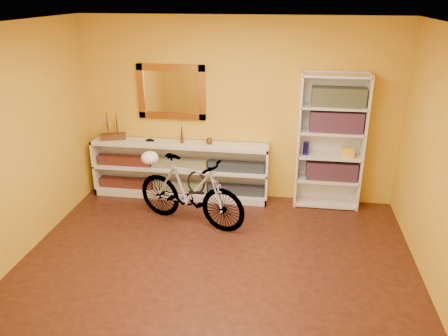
# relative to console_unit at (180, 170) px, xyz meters

# --- Properties ---
(floor) EXTENTS (4.50, 4.00, 0.01)m
(floor) POSITION_rel_console_unit_xyz_m (0.83, -1.81, -0.43)
(floor) COLOR #32160E
(floor) RESTS_ON ground
(ceiling) EXTENTS (4.50, 4.00, 0.01)m
(ceiling) POSITION_rel_console_unit_xyz_m (0.83, -1.81, 2.18)
(ceiling) COLOR silver
(ceiling) RESTS_ON ground
(back_wall) EXTENTS (4.50, 0.01, 2.60)m
(back_wall) POSITION_rel_console_unit_xyz_m (0.83, 0.19, 0.88)
(back_wall) COLOR gold
(back_wall) RESTS_ON ground
(left_wall) EXTENTS (0.01, 4.00, 2.60)m
(left_wall) POSITION_rel_console_unit_xyz_m (-1.43, -1.81, 0.88)
(left_wall) COLOR gold
(left_wall) RESTS_ON ground
(gilt_mirror) EXTENTS (0.98, 0.06, 0.78)m
(gilt_mirror) POSITION_rel_console_unit_xyz_m (-0.12, 0.15, 1.12)
(gilt_mirror) COLOR #92571A
(gilt_mirror) RESTS_ON back_wall
(wall_socket) EXTENTS (0.09, 0.02, 0.09)m
(wall_socket) POSITION_rel_console_unit_xyz_m (1.73, 0.17, -0.17)
(wall_socket) COLOR silver
(wall_socket) RESTS_ON back_wall
(console_unit) EXTENTS (2.60, 0.35, 0.85)m
(console_unit) POSITION_rel_console_unit_xyz_m (0.00, 0.00, 0.00)
(console_unit) COLOR silver
(console_unit) RESTS_ON floor
(cd_row_lower) EXTENTS (2.50, 0.13, 0.14)m
(cd_row_lower) POSITION_rel_console_unit_xyz_m (-0.00, -0.02, -0.26)
(cd_row_lower) COLOR black
(cd_row_lower) RESTS_ON console_unit
(cd_row_upper) EXTENTS (2.50, 0.13, 0.14)m
(cd_row_upper) POSITION_rel_console_unit_xyz_m (-0.00, -0.02, 0.11)
(cd_row_upper) COLOR #1C527F
(cd_row_upper) RESTS_ON console_unit
(model_ship) EXTENTS (0.38, 0.23, 0.42)m
(model_ship) POSITION_rel_console_unit_xyz_m (-0.99, 0.00, 0.64)
(model_ship) COLOR #462813
(model_ship) RESTS_ON console_unit
(toy_car) EXTENTS (0.00, 0.00, 0.00)m
(toy_car) POSITION_rel_console_unit_xyz_m (-0.43, 0.00, 0.43)
(toy_car) COLOR black
(toy_car) RESTS_ON console_unit
(bronze_ornament) EXTENTS (0.05, 0.05, 0.31)m
(bronze_ornament) POSITION_rel_console_unit_xyz_m (0.04, 0.00, 0.58)
(bronze_ornament) COLOR brown
(bronze_ornament) RESTS_ON console_unit
(decorative_orb) EXTENTS (0.10, 0.10, 0.10)m
(decorative_orb) POSITION_rel_console_unit_xyz_m (0.44, 0.00, 0.47)
(decorative_orb) COLOR brown
(decorative_orb) RESTS_ON console_unit
(bookcase) EXTENTS (0.90, 0.30, 1.90)m
(bookcase) POSITION_rel_console_unit_xyz_m (2.13, 0.03, 0.52)
(bookcase) COLOR silver
(bookcase) RESTS_ON floor
(book_row_a) EXTENTS (0.70, 0.22, 0.26)m
(book_row_a) POSITION_rel_console_unit_xyz_m (2.18, 0.03, 0.12)
(book_row_a) COLOR maroon
(book_row_a) RESTS_ON bookcase
(book_row_b) EXTENTS (0.70, 0.22, 0.28)m
(book_row_b) POSITION_rel_console_unit_xyz_m (2.18, 0.03, 0.83)
(book_row_b) COLOR maroon
(book_row_b) RESTS_ON bookcase
(book_row_c) EXTENTS (0.70, 0.22, 0.25)m
(book_row_c) POSITION_rel_console_unit_xyz_m (2.18, 0.03, 1.16)
(book_row_c) COLOR #174751
(book_row_c) RESTS_ON bookcase
(travel_mug) EXTENTS (0.08, 0.08, 0.18)m
(travel_mug) POSITION_rel_console_unit_xyz_m (1.81, 0.01, 0.43)
(travel_mug) COLOR #181594
(travel_mug) RESTS_ON bookcase
(red_tin) EXTENTS (0.16, 0.16, 0.17)m
(red_tin) POSITION_rel_console_unit_xyz_m (1.93, 0.06, 1.13)
(red_tin) COLOR maroon
(red_tin) RESTS_ON bookcase
(yellow_bag) EXTENTS (0.19, 0.15, 0.13)m
(yellow_bag) POSITION_rel_console_unit_xyz_m (2.38, -0.01, 0.41)
(yellow_bag) COLOR yellow
(yellow_bag) RESTS_ON bookcase
(bicycle) EXTENTS (0.89, 1.65, 0.94)m
(bicycle) POSITION_rel_console_unit_xyz_m (0.33, -0.80, 0.05)
(bicycle) COLOR silver
(bicycle) RESTS_ON floor
(helmet) EXTENTS (0.23, 0.22, 0.18)m
(helmet) POSITION_rel_console_unit_xyz_m (-0.25, -0.61, 0.40)
(helmet) COLOR white
(helmet) RESTS_ON bicycle
(u_lock) EXTENTS (0.23, 0.02, 0.23)m
(u_lock) POSITION_rel_console_unit_xyz_m (0.42, -0.83, 0.19)
(u_lock) COLOR black
(u_lock) RESTS_ON bicycle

